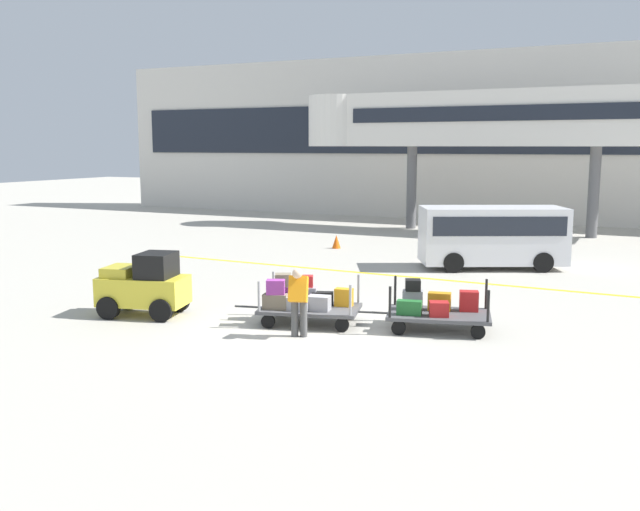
# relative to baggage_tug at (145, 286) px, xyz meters

# --- Properties ---
(ground_plane) EXTENTS (120.00, 120.00, 0.00)m
(ground_plane) POSITION_rel_baggage_tug_xyz_m (4.26, 0.68, -0.75)
(ground_plane) COLOR #B2ADA0
(apron_lead_line) EXTENTS (17.34, 0.73, 0.01)m
(apron_lead_line) POSITION_rel_baggage_tug_xyz_m (3.74, 7.77, -0.75)
(apron_lead_line) COLOR yellow
(apron_lead_line) RESTS_ON ground_plane
(terminal_building) EXTENTS (50.83, 2.51, 9.28)m
(terminal_building) POSITION_rel_baggage_tug_xyz_m (4.26, 26.67, 3.90)
(terminal_building) COLOR beige
(terminal_building) RESTS_ON ground_plane
(jet_bridge) EXTENTS (17.78, 3.00, 6.73)m
(jet_bridge) POSITION_rel_baggage_tug_xyz_m (2.70, 20.68, 4.62)
(jet_bridge) COLOR silver
(jet_bridge) RESTS_ON ground_plane
(baggage_tug) EXTENTS (2.31, 1.66, 1.58)m
(baggage_tug) POSITION_rel_baggage_tug_xyz_m (0.00, 0.00, 0.00)
(baggage_tug) COLOR gold
(baggage_tug) RESTS_ON ground_plane
(baggage_cart_lead) EXTENTS (3.09, 1.92, 1.13)m
(baggage_cart_lead) POSITION_rel_baggage_tug_xyz_m (3.89, 1.00, -0.21)
(baggage_cart_lead) COLOR #4C4C4F
(baggage_cart_lead) RESTS_ON ground_plane
(baggage_cart_middle) EXTENTS (3.09, 1.92, 1.10)m
(baggage_cart_middle) POSITION_rel_baggage_tug_xyz_m (6.86, 1.79, -0.26)
(baggage_cart_middle) COLOR #4C4C4F
(baggage_cart_middle) RESTS_ON ground_plane
(baggage_handler) EXTENTS (0.51, 0.52, 1.56)m
(baggage_handler) POSITION_rel_baggage_tug_xyz_m (4.34, -0.16, 0.11)
(baggage_handler) COLOR #4C4C4C
(baggage_handler) RESTS_ON ground_plane
(shuttle_van) EXTENTS (5.15, 3.82, 2.10)m
(shuttle_van) POSITION_rel_baggage_tug_xyz_m (6.29, 10.56, 0.48)
(shuttle_van) COLOR silver
(shuttle_van) RESTS_ON ground_plane
(safety_cone_near) EXTENTS (0.36, 0.36, 0.55)m
(safety_cone_near) POSITION_rel_baggage_tug_xyz_m (-0.44, 12.58, -0.48)
(safety_cone_near) COLOR #EA590F
(safety_cone_near) RESTS_ON ground_plane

